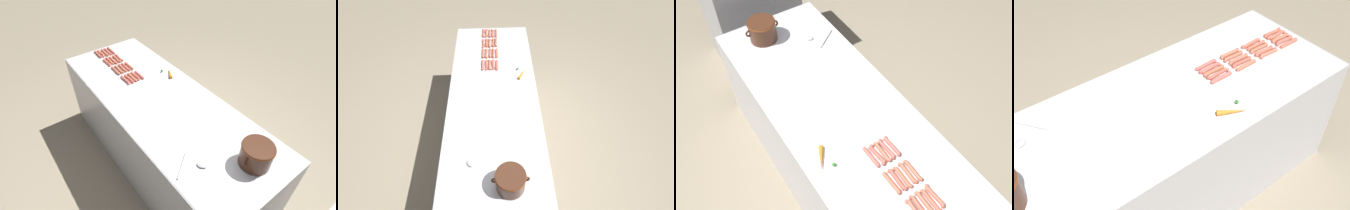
% 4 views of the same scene
% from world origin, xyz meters
% --- Properties ---
extents(ground_plane, '(20.00, 20.00, 0.00)m').
position_xyz_m(ground_plane, '(0.00, 0.00, 0.00)').
color(ground_plane, gray).
extents(griddle_counter, '(0.84, 2.28, 0.84)m').
position_xyz_m(griddle_counter, '(0.00, 0.00, 0.42)').
color(griddle_counter, '#BCBCC1').
rests_on(griddle_counter, ground_plane).
extents(hot_dog_0, '(0.03, 0.16, 0.02)m').
position_xyz_m(hot_dog_0, '(-0.05, -1.00, 0.86)').
color(hot_dog_0, '#C95D48').
rests_on(hot_dog_0, griddle_counter).
extents(hot_dog_1, '(0.04, 0.16, 0.02)m').
position_xyz_m(hot_dog_1, '(-0.04, -0.81, 0.86)').
color(hot_dog_1, '#C6664E').
rests_on(hot_dog_1, griddle_counter).
extents(hot_dog_2, '(0.03, 0.16, 0.02)m').
position_xyz_m(hot_dog_2, '(-0.05, -0.61, 0.86)').
color(hot_dog_2, '#C46449').
rests_on(hot_dog_2, griddle_counter).
extents(hot_dog_3, '(0.03, 0.16, 0.02)m').
position_xyz_m(hot_dog_3, '(-0.04, -0.41, 0.86)').
color(hot_dog_3, '#CD6051').
rests_on(hot_dog_3, griddle_counter).
extents(hot_dog_4, '(0.03, 0.16, 0.02)m').
position_xyz_m(hot_dog_4, '(-0.01, -0.99, 0.86)').
color(hot_dog_4, '#C26250').
rests_on(hot_dog_4, griddle_counter).
extents(hot_dog_5, '(0.03, 0.16, 0.02)m').
position_xyz_m(hot_dog_5, '(-0.01, -0.80, 0.86)').
color(hot_dog_5, '#C4604B').
rests_on(hot_dog_5, griddle_counter).
extents(hot_dog_6, '(0.03, 0.16, 0.02)m').
position_xyz_m(hot_dog_6, '(-0.01, -0.61, 0.86)').
color(hot_dog_6, '#C25B4A').
rests_on(hot_dog_6, griddle_counter).
extents(hot_dog_7, '(0.03, 0.16, 0.02)m').
position_xyz_m(hot_dog_7, '(-0.01, -0.41, 0.86)').
color(hot_dog_7, '#BF5B4B').
rests_on(hot_dog_7, griddle_counter).
extents(hot_dog_8, '(0.03, 0.16, 0.02)m').
position_xyz_m(hot_dog_8, '(0.03, -1.00, 0.86)').
color(hot_dog_8, '#C5674B').
rests_on(hot_dog_8, griddle_counter).
extents(hot_dog_9, '(0.03, 0.16, 0.02)m').
position_xyz_m(hot_dog_9, '(0.03, -0.80, 0.86)').
color(hot_dog_9, '#C0684A').
rests_on(hot_dog_9, griddle_counter).
extents(hot_dog_10, '(0.03, 0.16, 0.02)m').
position_xyz_m(hot_dog_10, '(0.03, -0.61, 0.86)').
color(hot_dog_10, '#C6654B').
rests_on(hot_dog_10, griddle_counter).
extents(hot_dog_11, '(0.03, 0.16, 0.02)m').
position_xyz_m(hot_dog_11, '(0.03, -0.41, 0.86)').
color(hot_dog_11, '#C36548').
rests_on(hot_dog_11, griddle_counter).
extents(hot_dog_12, '(0.04, 0.16, 0.02)m').
position_xyz_m(hot_dog_12, '(0.07, -1.00, 0.86)').
color(hot_dog_12, '#CD634E').
rests_on(hot_dog_12, griddle_counter).
extents(hot_dog_13, '(0.03, 0.16, 0.02)m').
position_xyz_m(hot_dog_13, '(0.06, -0.81, 0.86)').
color(hot_dog_13, '#C76049').
rests_on(hot_dog_13, griddle_counter).
extents(hot_dog_14, '(0.03, 0.16, 0.02)m').
position_xyz_m(hot_dog_14, '(0.07, -0.61, 0.86)').
color(hot_dog_14, '#C5654B').
rests_on(hot_dog_14, griddle_counter).
extents(hot_dog_15, '(0.03, 0.16, 0.02)m').
position_xyz_m(hot_dog_15, '(0.07, -0.41, 0.86)').
color(hot_dog_15, '#C75C4E').
rests_on(hot_dog_15, griddle_counter).
extents(hot_dog_16, '(0.03, 0.16, 0.02)m').
position_xyz_m(hot_dog_16, '(0.10, -1.00, 0.86)').
color(hot_dog_16, '#C75F48').
rests_on(hot_dog_16, griddle_counter).
extents(hot_dog_17, '(0.03, 0.16, 0.02)m').
position_xyz_m(hot_dog_17, '(0.10, -0.80, 0.86)').
color(hot_dog_17, '#CE614A').
rests_on(hot_dog_17, griddle_counter).
extents(hot_dog_18, '(0.03, 0.16, 0.02)m').
position_xyz_m(hot_dog_18, '(0.10, -0.61, 0.86)').
color(hot_dog_18, '#C1664B').
rests_on(hot_dog_18, griddle_counter).
extents(hot_dog_19, '(0.03, 0.16, 0.02)m').
position_xyz_m(hot_dog_19, '(0.10, -0.41, 0.86)').
color(hot_dog_19, '#C85D51').
rests_on(hot_dog_19, griddle_counter).
extents(bean_pot, '(0.27, 0.22, 0.17)m').
position_xyz_m(bean_pot, '(-0.11, 0.91, 0.94)').
color(bean_pot, '#472616').
rests_on(bean_pot, griddle_counter).
extents(serving_spoon, '(0.24, 0.19, 0.02)m').
position_xyz_m(serving_spoon, '(0.22, 0.70, 0.85)').
color(serving_spoon, '#B7B7BC').
rests_on(serving_spoon, griddle_counter).
extents(carrot, '(0.11, 0.17, 0.03)m').
position_xyz_m(carrot, '(-0.29, -0.26, 0.86)').
color(carrot, orange).
rests_on(carrot, griddle_counter).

